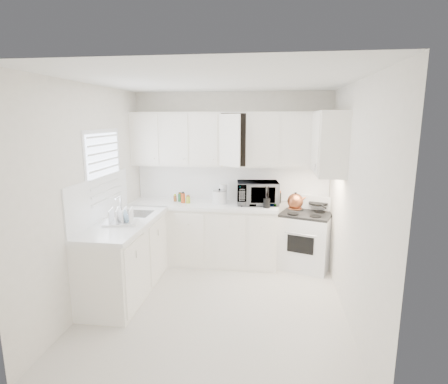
% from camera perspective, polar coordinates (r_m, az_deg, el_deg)
% --- Properties ---
extents(floor, '(3.20, 3.20, 0.00)m').
position_cam_1_polar(floor, '(4.55, -1.22, -17.45)').
color(floor, silver).
rests_on(floor, ground).
extents(ceiling, '(3.20, 3.20, 0.00)m').
position_cam_1_polar(ceiling, '(4.00, -1.39, 17.22)').
color(ceiling, white).
rests_on(ceiling, ground).
extents(wall_back, '(3.00, 0.00, 3.00)m').
position_cam_1_polar(wall_back, '(5.64, 1.21, 2.32)').
color(wall_back, white).
rests_on(wall_back, ground).
extents(wall_front, '(3.00, 0.00, 3.00)m').
position_cam_1_polar(wall_front, '(2.58, -6.86, -9.13)').
color(wall_front, white).
rests_on(wall_front, ground).
extents(wall_left, '(0.00, 3.20, 3.20)m').
position_cam_1_polar(wall_left, '(4.55, -20.29, -0.64)').
color(wall_left, white).
rests_on(wall_left, ground).
extents(wall_right, '(0.00, 3.20, 3.20)m').
position_cam_1_polar(wall_right, '(4.13, 19.75, -1.80)').
color(wall_right, white).
rests_on(wall_right, ground).
extents(window_blinds, '(0.06, 0.96, 1.06)m').
position_cam_1_polar(window_blinds, '(4.81, -18.36, 3.14)').
color(window_blinds, white).
rests_on(window_blinds, wall_left).
extents(lower_cabinets_back, '(2.22, 0.60, 0.90)m').
position_cam_1_polar(lower_cabinets_back, '(5.61, -3.16, -6.70)').
color(lower_cabinets_back, white).
rests_on(lower_cabinets_back, floor).
extents(lower_cabinets_left, '(0.60, 1.60, 0.90)m').
position_cam_1_polar(lower_cabinets_left, '(4.84, -15.27, -10.13)').
color(lower_cabinets_left, white).
rests_on(lower_cabinets_left, floor).
extents(countertop_back, '(2.24, 0.64, 0.05)m').
position_cam_1_polar(countertop_back, '(5.47, -3.24, -2.00)').
color(countertop_back, white).
rests_on(countertop_back, lower_cabinets_back).
extents(countertop_left, '(0.64, 1.62, 0.05)m').
position_cam_1_polar(countertop_left, '(4.69, -15.47, -4.73)').
color(countertop_left, white).
rests_on(countertop_left, lower_cabinets_left).
extents(backsplash_back, '(2.98, 0.02, 0.55)m').
position_cam_1_polar(backsplash_back, '(5.64, 1.19, 1.55)').
color(backsplash_back, white).
rests_on(backsplash_back, wall_back).
extents(backsplash_left, '(0.02, 1.60, 0.55)m').
position_cam_1_polar(backsplash_left, '(4.74, -19.00, -1.02)').
color(backsplash_left, white).
rests_on(backsplash_left, wall_left).
extents(upper_cabinets_back, '(3.00, 0.33, 0.80)m').
position_cam_1_polar(upper_cabinets_back, '(5.45, 1.02, 4.12)').
color(upper_cabinets_back, white).
rests_on(upper_cabinets_back, wall_back).
extents(upper_cabinets_right, '(0.33, 0.90, 0.80)m').
position_cam_1_polar(upper_cabinets_right, '(4.86, 16.03, 2.76)').
color(upper_cabinets_right, white).
rests_on(upper_cabinets_right, wall_right).
extents(sink, '(0.42, 0.38, 0.30)m').
position_cam_1_polar(sink, '(4.96, -14.00, -2.02)').
color(sink, gray).
rests_on(sink, countertop_left).
extents(stove, '(0.85, 0.77, 1.08)m').
position_cam_1_polar(stove, '(5.51, 12.79, -6.33)').
color(stove, white).
rests_on(stove, floor).
extents(tea_kettle, '(0.30, 0.26, 0.26)m').
position_cam_1_polar(tea_kettle, '(5.20, 11.23, -1.27)').
color(tea_kettle, brown).
rests_on(tea_kettle, stove).
extents(frying_pan, '(0.38, 0.52, 0.04)m').
position_cam_1_polar(frying_pan, '(5.57, 14.68, -1.67)').
color(frying_pan, black).
rests_on(frying_pan, stove).
extents(microwave, '(0.64, 0.41, 0.41)m').
position_cam_1_polar(microwave, '(5.37, 5.33, 0.24)').
color(microwave, gray).
rests_on(microwave, countertop_back).
extents(rice_cooker, '(0.28, 0.28, 0.23)m').
position_cam_1_polar(rice_cooker, '(5.42, -0.71, -0.62)').
color(rice_cooker, white).
rests_on(rice_cooker, countertop_back).
extents(paper_towel, '(0.12, 0.12, 0.27)m').
position_cam_1_polar(paper_towel, '(5.54, -0.12, -0.12)').
color(paper_towel, white).
rests_on(paper_towel, countertop_back).
extents(utensil_crock, '(0.13, 0.13, 0.32)m').
position_cam_1_polar(utensil_crock, '(5.17, 6.80, -0.75)').
color(utensil_crock, black).
rests_on(utensil_crock, countertop_back).
extents(dish_rack, '(0.45, 0.38, 0.22)m').
position_cam_1_polar(dish_rack, '(4.54, -16.09, -3.54)').
color(dish_rack, white).
rests_on(dish_rack, countertop_left).
extents(spice_left_0, '(0.06, 0.06, 0.13)m').
position_cam_1_polar(spice_left_0, '(5.67, -7.57, -0.65)').
color(spice_left_0, brown).
rests_on(spice_left_0, countertop_back).
extents(spice_left_1, '(0.06, 0.06, 0.13)m').
position_cam_1_polar(spice_left_1, '(5.57, -7.07, -0.87)').
color(spice_left_1, '#226636').
rests_on(spice_left_1, countertop_back).
extents(spice_left_2, '(0.06, 0.06, 0.13)m').
position_cam_1_polar(spice_left_2, '(5.64, -6.10, -0.70)').
color(spice_left_2, '#CD4A1B').
rests_on(spice_left_2, countertop_back).
extents(spice_left_3, '(0.06, 0.06, 0.13)m').
position_cam_1_polar(spice_left_3, '(5.53, -5.56, -0.91)').
color(spice_left_3, '#A8BA2B').
rests_on(spice_left_3, countertop_back).
extents(sauce_right_0, '(0.06, 0.06, 0.19)m').
position_cam_1_polar(sauce_right_0, '(5.51, 7.03, -0.68)').
color(sauce_right_0, '#CD4A1B').
rests_on(sauce_right_0, countertop_back).
extents(sauce_right_1, '(0.06, 0.06, 0.19)m').
position_cam_1_polar(sauce_right_1, '(5.46, 7.60, -0.82)').
color(sauce_right_1, '#A8BA2B').
rests_on(sauce_right_1, countertop_back).
extents(sauce_right_2, '(0.06, 0.06, 0.19)m').
position_cam_1_polar(sauce_right_2, '(5.51, 8.18, -0.71)').
color(sauce_right_2, brown).
rests_on(sauce_right_2, countertop_back).
extents(sauce_right_3, '(0.06, 0.06, 0.19)m').
position_cam_1_polar(sauce_right_3, '(5.46, 8.76, -0.85)').
color(sauce_right_3, black).
rests_on(sauce_right_3, countertop_back).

